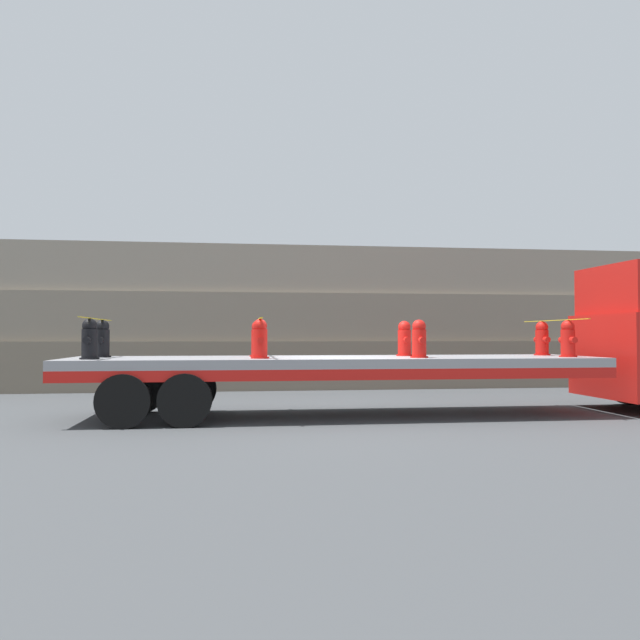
{
  "coord_description": "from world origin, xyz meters",
  "views": [
    {
      "loc": [
        -1.97,
        -12.32,
        1.61
      ],
      "look_at": [
        -0.33,
        0.0,
        1.92
      ],
      "focal_mm": 35.0,
      "sensor_mm": 36.0,
      "label": 1
    }
  ],
  "objects_px": {
    "fire_hydrant_red_far_1": "(258,339)",
    "fire_hydrant_red_far_2": "(404,339)",
    "fire_hydrant_red_near_2": "(419,339)",
    "fire_hydrant_black_far_0": "(102,339)",
    "fire_hydrant_red_far_3": "(542,339)",
    "flatbed_trailer": "(306,368)",
    "fire_hydrant_red_near_3": "(568,339)",
    "fire_hydrant_red_near_1": "(260,340)",
    "fire_hydrant_black_near_0": "(90,340)"
  },
  "relations": [
    {
      "from": "fire_hydrant_red_far_1",
      "to": "fire_hydrant_red_far_2",
      "type": "relative_size",
      "value": 1.0
    },
    {
      "from": "fire_hydrant_red_far_1",
      "to": "fire_hydrant_red_near_2",
      "type": "xyz_separation_m",
      "value": [
        3.09,
        -1.08,
        0.0
      ]
    },
    {
      "from": "fire_hydrant_red_far_1",
      "to": "fire_hydrant_red_near_2",
      "type": "bearing_deg",
      "value": -19.22
    },
    {
      "from": "fire_hydrant_black_far_0",
      "to": "fire_hydrant_red_far_3",
      "type": "distance_m",
      "value": 9.27
    },
    {
      "from": "flatbed_trailer",
      "to": "fire_hydrant_red_near_3",
      "type": "relative_size",
      "value": 14.08
    },
    {
      "from": "fire_hydrant_black_far_0",
      "to": "fire_hydrant_red_far_1",
      "type": "relative_size",
      "value": 1.0
    },
    {
      "from": "fire_hydrant_red_near_2",
      "to": "fire_hydrant_red_near_3",
      "type": "xyz_separation_m",
      "value": [
        3.09,
        0.0,
        0.0
      ]
    },
    {
      "from": "fire_hydrant_red_near_3",
      "to": "fire_hydrant_red_far_3",
      "type": "relative_size",
      "value": 1.0
    },
    {
      "from": "fire_hydrant_black_far_0",
      "to": "fire_hydrant_red_near_1",
      "type": "distance_m",
      "value": 3.27
    },
    {
      "from": "flatbed_trailer",
      "to": "fire_hydrant_black_near_0",
      "type": "relative_size",
      "value": 14.08
    },
    {
      "from": "flatbed_trailer",
      "to": "fire_hydrant_red_near_3",
      "type": "xyz_separation_m",
      "value": [
        5.25,
        -0.54,
        0.57
      ]
    },
    {
      "from": "fire_hydrant_red_near_1",
      "to": "fire_hydrant_red_far_2",
      "type": "xyz_separation_m",
      "value": [
        3.09,
        1.08,
        0.0
      ]
    },
    {
      "from": "fire_hydrant_black_near_0",
      "to": "fire_hydrant_black_far_0",
      "type": "bearing_deg",
      "value": 90.0
    },
    {
      "from": "fire_hydrant_red_far_3",
      "to": "fire_hydrant_red_near_3",
      "type": "bearing_deg",
      "value": -90.0
    },
    {
      "from": "fire_hydrant_red_far_1",
      "to": "fire_hydrant_red_far_3",
      "type": "bearing_deg",
      "value": 0.0
    },
    {
      "from": "fire_hydrant_red_far_1",
      "to": "fire_hydrant_red_far_2",
      "type": "height_order",
      "value": "same"
    },
    {
      "from": "fire_hydrant_red_near_1",
      "to": "fire_hydrant_red_far_2",
      "type": "bearing_deg",
      "value": 19.22
    },
    {
      "from": "flatbed_trailer",
      "to": "fire_hydrant_black_far_0",
      "type": "bearing_deg",
      "value": 172.38
    },
    {
      "from": "fire_hydrant_black_far_0",
      "to": "fire_hydrant_red_near_2",
      "type": "xyz_separation_m",
      "value": [
        6.18,
        -1.08,
        0.0
      ]
    },
    {
      "from": "fire_hydrant_red_far_1",
      "to": "fire_hydrant_red_near_3",
      "type": "relative_size",
      "value": 1.0
    },
    {
      "from": "flatbed_trailer",
      "to": "fire_hydrant_red_far_3",
      "type": "distance_m",
      "value": 5.3
    },
    {
      "from": "fire_hydrant_red_far_1",
      "to": "fire_hydrant_red_near_1",
      "type": "bearing_deg",
      "value": -90.0
    },
    {
      "from": "fire_hydrant_red_far_2",
      "to": "fire_hydrant_red_near_2",
      "type": "bearing_deg",
      "value": -90.0
    },
    {
      "from": "flatbed_trailer",
      "to": "fire_hydrant_black_near_0",
      "type": "bearing_deg",
      "value": -172.38
    },
    {
      "from": "fire_hydrant_red_near_2",
      "to": "fire_hydrant_red_far_3",
      "type": "height_order",
      "value": "same"
    },
    {
      "from": "flatbed_trailer",
      "to": "fire_hydrant_red_near_3",
      "type": "height_order",
      "value": "fire_hydrant_red_near_3"
    },
    {
      "from": "flatbed_trailer",
      "to": "fire_hydrant_red_far_2",
      "type": "relative_size",
      "value": 14.08
    },
    {
      "from": "flatbed_trailer",
      "to": "fire_hydrant_black_near_0",
      "type": "distance_m",
      "value": 4.1
    },
    {
      "from": "fire_hydrant_red_near_3",
      "to": "fire_hydrant_red_near_2",
      "type": "bearing_deg",
      "value": 180.0
    },
    {
      "from": "fire_hydrant_red_near_2",
      "to": "fire_hydrant_red_near_3",
      "type": "height_order",
      "value": "same"
    },
    {
      "from": "fire_hydrant_red_near_3",
      "to": "flatbed_trailer",
      "type": "bearing_deg",
      "value": 174.14
    },
    {
      "from": "fire_hydrant_red_near_1",
      "to": "fire_hydrant_red_near_3",
      "type": "relative_size",
      "value": 1.0
    },
    {
      "from": "fire_hydrant_red_far_3",
      "to": "fire_hydrant_red_near_1",
      "type": "bearing_deg",
      "value": -170.11
    },
    {
      "from": "fire_hydrant_black_far_0",
      "to": "fire_hydrant_red_far_1",
      "type": "xyz_separation_m",
      "value": [
        3.09,
        0.0,
        0.0
      ]
    },
    {
      "from": "fire_hydrant_black_far_0",
      "to": "fire_hydrant_red_far_1",
      "type": "height_order",
      "value": "same"
    },
    {
      "from": "flatbed_trailer",
      "to": "fire_hydrant_red_far_3",
      "type": "xyz_separation_m",
      "value": [
        5.25,
        0.54,
        0.57
      ]
    },
    {
      "from": "fire_hydrant_black_far_0",
      "to": "fire_hydrant_red_near_3",
      "type": "relative_size",
      "value": 1.0
    },
    {
      "from": "fire_hydrant_red_near_1",
      "to": "fire_hydrant_red_near_3",
      "type": "xyz_separation_m",
      "value": [
        6.18,
        0.0,
        0.0
      ]
    },
    {
      "from": "fire_hydrant_black_near_0",
      "to": "fire_hydrant_red_far_2",
      "type": "distance_m",
      "value": 6.27
    },
    {
      "from": "fire_hydrant_red_near_1",
      "to": "fire_hydrant_red_far_1",
      "type": "bearing_deg",
      "value": 90.0
    },
    {
      "from": "fire_hydrant_black_far_0",
      "to": "fire_hydrant_red_near_2",
      "type": "relative_size",
      "value": 1.0
    },
    {
      "from": "flatbed_trailer",
      "to": "fire_hydrant_red_near_3",
      "type": "distance_m",
      "value": 5.3
    },
    {
      "from": "fire_hydrant_black_near_0",
      "to": "fire_hydrant_red_far_1",
      "type": "height_order",
      "value": "same"
    },
    {
      "from": "flatbed_trailer",
      "to": "fire_hydrant_black_near_0",
      "type": "height_order",
      "value": "fire_hydrant_black_near_0"
    },
    {
      "from": "fire_hydrant_black_near_0",
      "to": "fire_hydrant_red_far_3",
      "type": "distance_m",
      "value": 9.33
    },
    {
      "from": "flatbed_trailer",
      "to": "fire_hydrant_red_far_3",
      "type": "bearing_deg",
      "value": 5.86
    },
    {
      "from": "fire_hydrant_black_far_0",
      "to": "fire_hydrant_red_near_3",
      "type": "xyz_separation_m",
      "value": [
        9.27,
        -1.08,
        0.0
      ]
    },
    {
      "from": "fire_hydrant_red_near_3",
      "to": "fire_hydrant_red_far_3",
      "type": "distance_m",
      "value": 1.08
    },
    {
      "from": "flatbed_trailer",
      "to": "fire_hydrant_red_near_1",
      "type": "distance_m",
      "value": 1.22
    },
    {
      "from": "fire_hydrant_red_near_1",
      "to": "fire_hydrant_red_near_3",
      "type": "bearing_deg",
      "value": 0.0
    }
  ]
}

